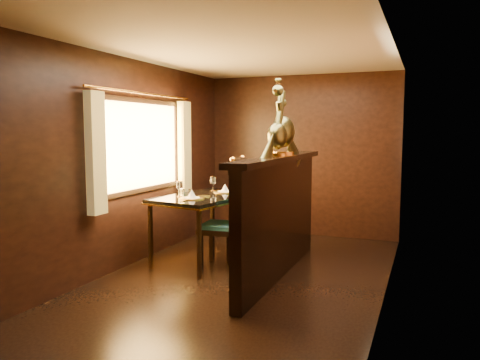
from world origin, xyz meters
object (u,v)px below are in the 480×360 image
Objects in this scene: peacock_right at (283,118)px; peacock_left at (277,124)px; chair_left at (231,210)px; chair_right at (257,211)px; dining_table at (206,201)px.

peacock_left is at bearing -90.00° from peacock_right.
chair_left is 0.38m from chair_right.
chair_right is 1.49× the size of peacock_right.
dining_table is 1.83× the size of peacock_right.
chair_right is (0.22, 0.30, -0.05)m from chair_left.
peacock_left is (1.03, -0.34, 0.95)m from dining_table.
chair_left reaches higher than chair_right.
chair_right is (0.63, 0.14, -0.11)m from dining_table.
dining_table is 0.44m from chair_left.
dining_table is 2.22× the size of peacock_left.
peacock_left reaches higher than chair_right.
peacock_right is (1.03, -0.12, 1.02)m from dining_table.
peacock_right is (0.40, -0.27, 1.13)m from chair_right.
dining_table is 1.23× the size of chair_right.
chair_right reaches higher than dining_table.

